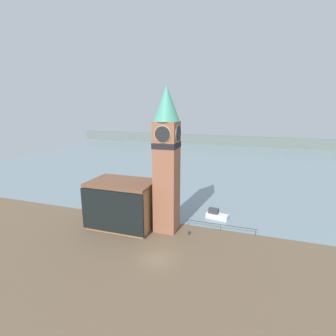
# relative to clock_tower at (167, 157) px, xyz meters

# --- Properties ---
(ground_plane) EXTENTS (160.00, 160.00, 0.00)m
(ground_plane) POSITION_rel_clock_tower_xyz_m (1.77, -8.98, -12.68)
(ground_plane) COLOR brown
(water) EXTENTS (160.00, 120.00, 0.00)m
(water) POSITION_rel_clock_tower_xyz_m (1.77, 62.80, -12.69)
(water) COLOR gray
(water) RESTS_ON ground_plane
(far_shoreline) EXTENTS (180.00, 3.00, 5.00)m
(far_shoreline) POSITION_rel_clock_tower_xyz_m (1.77, 102.80, -10.18)
(far_shoreline) COLOR slate
(far_shoreline) RESTS_ON water
(pier_railing) EXTENTS (12.02, 0.08, 1.09)m
(pier_railing) POSITION_rel_clock_tower_xyz_m (8.82, 2.55, -11.72)
(pier_railing) COLOR #333338
(pier_railing) RESTS_ON ground_plane
(clock_tower) EXTENTS (4.19, 4.19, 23.88)m
(clock_tower) POSITION_rel_clock_tower_xyz_m (0.00, 0.00, 0.00)
(clock_tower) COLOR #935B42
(clock_tower) RESTS_ON ground_plane
(pier_building) EXTENTS (11.23, 7.50, 8.16)m
(pier_building) POSITION_rel_clock_tower_xyz_m (-7.85, -1.13, -8.59)
(pier_building) COLOR #9E754C
(pier_building) RESTS_ON ground_plane
(boat_near) EXTENTS (4.27, 2.19, 1.89)m
(boat_near) POSITION_rel_clock_tower_xyz_m (7.44, 7.15, -11.99)
(boat_near) COLOR silver
(boat_near) RESTS_ON water
(mooring_bollard_near) EXTENTS (0.31, 0.31, 0.63)m
(mooring_bollard_near) POSITION_rel_clock_tower_xyz_m (4.12, -0.58, -12.35)
(mooring_bollard_near) COLOR #2D2D33
(mooring_bollard_near) RESTS_ON ground_plane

